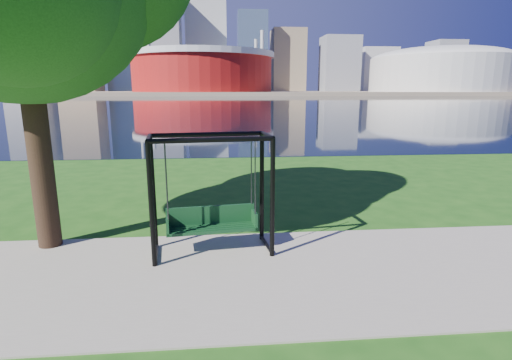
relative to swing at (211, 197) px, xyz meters
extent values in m
plane|color=#1E5114|center=(0.54, -0.59, -1.15)|extent=(900.00, 900.00, 0.00)
cube|color=#9E937F|center=(0.54, -1.09, -1.14)|extent=(120.00, 4.00, 0.03)
cube|color=black|center=(0.54, 101.41, -1.14)|extent=(900.00, 180.00, 0.02)
cube|color=#937F60|center=(0.54, 305.41, -0.15)|extent=(900.00, 228.00, 2.00)
cylinder|color=maroon|center=(-9.46, 234.41, 11.85)|extent=(80.00, 80.00, 22.00)
cylinder|color=silver|center=(-9.46, 234.41, 21.35)|extent=(83.00, 83.00, 3.00)
cylinder|color=silver|center=(23.45, 253.41, 16.85)|extent=(2.00, 2.00, 32.00)
cylinder|color=silver|center=(-42.37, 253.41, 16.85)|extent=(2.00, 2.00, 32.00)
cylinder|color=silver|center=(-42.37, 215.41, 16.85)|extent=(2.00, 2.00, 32.00)
cylinder|color=silver|center=(23.45, 215.41, 16.85)|extent=(2.00, 2.00, 32.00)
cylinder|color=beige|center=(135.54, 234.41, 10.85)|extent=(84.00, 84.00, 20.00)
ellipsoid|color=beige|center=(135.54, 234.41, 19.85)|extent=(84.00, 84.00, 15.12)
cube|color=gray|center=(-139.46, 309.41, 31.85)|extent=(28.00, 28.00, 62.00)
cube|color=#998466|center=(-99.46, 299.41, 44.85)|extent=(26.00, 26.00, 88.00)
cube|color=slate|center=(-69.46, 324.41, 48.35)|extent=(30.00, 24.00, 95.00)
cube|color=gray|center=(-39.46, 304.41, 36.85)|extent=(24.00, 24.00, 72.00)
cube|color=silver|center=(-9.46, 334.41, 40.85)|extent=(32.00, 28.00, 80.00)
cube|color=slate|center=(25.54, 309.41, 29.85)|extent=(22.00, 22.00, 58.00)
cube|color=#998466|center=(55.54, 324.41, 24.85)|extent=(26.00, 26.00, 48.00)
cube|color=gray|center=(95.54, 314.41, 21.85)|extent=(28.00, 24.00, 42.00)
cube|color=silver|center=(135.54, 339.41, 18.85)|extent=(30.00, 26.00, 36.00)
cube|color=gray|center=(185.54, 319.41, 20.85)|extent=(24.00, 24.00, 40.00)
cube|color=#998466|center=(225.54, 334.41, 16.85)|extent=(26.00, 26.00, 32.00)
cylinder|color=black|center=(-1.05, -0.62, 0.02)|extent=(0.10, 0.10, 2.34)
cylinder|color=black|center=(1.17, -0.35, 0.02)|extent=(0.10, 0.10, 2.34)
cylinder|color=black|center=(-1.16, 0.29, 0.02)|extent=(0.10, 0.10, 2.34)
cylinder|color=black|center=(1.06, 0.56, 0.02)|extent=(0.10, 0.10, 2.34)
cylinder|color=black|center=(0.06, -0.48, 1.19)|extent=(2.23, 0.36, 0.09)
cylinder|color=black|center=(-0.05, 0.43, 1.19)|extent=(2.23, 0.36, 0.09)
cylinder|color=black|center=(-1.11, -0.16, 1.19)|extent=(0.20, 0.92, 0.09)
cylinder|color=black|center=(-1.11, -0.16, -1.07)|extent=(0.18, 0.92, 0.07)
cylinder|color=black|center=(1.11, 0.11, 1.19)|extent=(0.20, 0.92, 0.09)
cylinder|color=black|center=(1.11, 0.11, -1.07)|extent=(0.18, 0.92, 0.07)
cube|color=black|center=(0.00, -0.03, -0.64)|extent=(1.82, 0.67, 0.06)
cube|color=black|center=(-0.02, 0.17, -0.42)|extent=(1.77, 0.26, 0.39)
cube|color=black|center=(-0.85, -0.13, -0.50)|extent=(0.10, 0.46, 0.35)
cube|color=black|center=(0.86, 0.07, -0.50)|extent=(0.10, 0.46, 0.35)
cylinder|color=#36363C|center=(-0.81, -0.31, 0.40)|extent=(0.03, 0.03, 1.47)
cylinder|color=#36363C|center=(0.86, -0.11, 0.40)|extent=(0.03, 0.03, 1.47)
cylinder|color=#36363C|center=(-0.85, 0.06, 0.40)|extent=(0.03, 0.03, 1.47)
cylinder|color=#36363C|center=(0.81, 0.26, 0.40)|extent=(0.03, 0.03, 1.47)
cylinder|color=black|center=(-3.39, 0.62, 1.14)|extent=(0.46, 0.46, 4.59)
camera|label=1|loc=(0.21, -7.60, 2.06)|focal=28.00mm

